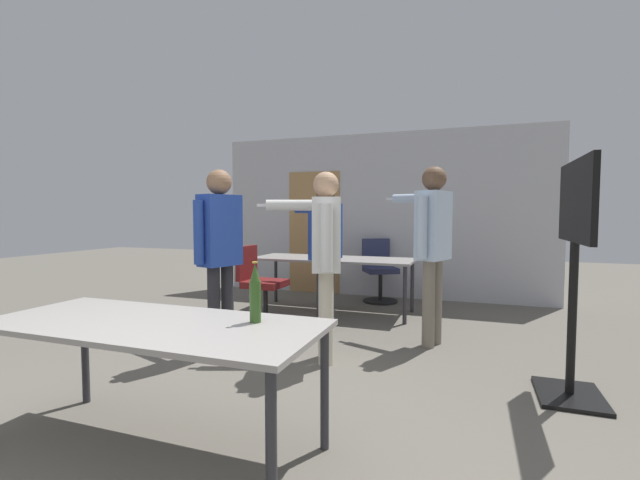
{
  "coord_description": "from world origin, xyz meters",
  "views": [
    {
      "loc": [
        1.43,
        -1.5,
        1.34
      ],
      "look_at": [
        0.11,
        2.21,
        1.1
      ],
      "focal_mm": 24.0,
      "sensor_mm": 36.0,
      "label": 1
    }
  ],
  "objects": [
    {
      "name": "office_chair_mid_tucked",
      "position": [
        0.1,
        4.94,
        0.45
      ],
      "size": [
        0.64,
        0.67,
        0.95
      ],
      "rotation": [
        0.0,
        0.0,
        3.64
      ],
      "color": "black",
      "rests_on": "ground_plane"
    },
    {
      "name": "person_center_tall",
      "position": [
        1.05,
        2.94,
        1.11
      ],
      "size": [
        0.74,
        0.77,
        1.81
      ],
      "rotation": [
        0.0,
        0.0,
        1.22
      ],
      "color": "slate",
      "rests_on": "ground_plane"
    },
    {
      "name": "conference_table_near",
      "position": [
        -0.24,
        0.4,
        0.68
      ],
      "size": [
        1.92,
        0.8,
        0.74
      ],
      "color": "gray",
      "rests_on": "ground_plane"
    },
    {
      "name": "person_far_watching",
      "position": [
        -0.18,
        3.17,
        1.02
      ],
      "size": [
        0.75,
        0.69,
        1.69
      ],
      "rotation": [
        0.0,
        0.0,
        1.43
      ],
      "color": "#28282D",
      "rests_on": "ground_plane"
    },
    {
      "name": "tv_screen",
      "position": [
        2.13,
        1.99,
        1.07
      ],
      "size": [
        0.44,
        1.01,
        1.72
      ],
      "rotation": [
        0.0,
        0.0,
        -1.57
      ],
      "color": "black",
      "rests_on": "ground_plane"
    },
    {
      "name": "office_chair_far_right",
      "position": [
        -1.04,
        3.2,
        0.44
      ],
      "size": [
        0.55,
        0.52,
        0.94
      ],
      "rotation": [
        0.0,
        0.0,
        4.69
      ],
      "color": "black",
      "rests_on": "ground_plane"
    },
    {
      "name": "conference_table_far",
      "position": [
        -0.35,
        4.02,
        0.68
      ],
      "size": [
        2.17,
        0.79,
        0.74
      ],
      "color": "gray",
      "rests_on": "ground_plane"
    },
    {
      "name": "person_near_casual",
      "position": [
        -0.83,
        1.98,
        1.08
      ],
      "size": [
        0.73,
        0.73,
        1.76
      ],
      "rotation": [
        0.0,
        0.0,
        1.25
      ],
      "color": "#28282D",
      "rests_on": "ground_plane"
    },
    {
      "name": "person_left_plaid",
      "position": [
        0.18,
        2.13,
        1.04
      ],
      "size": [
        0.91,
        0.61,
        1.72
      ],
      "rotation": [
        0.0,
        0.0,
        1.92
      ],
      "color": "beige",
      "rests_on": "ground_plane"
    },
    {
      "name": "back_wall",
      "position": [
        -0.03,
        5.35,
        1.31
      ],
      "size": [
        5.35,
        0.12,
        2.63
      ],
      "color": "#BCBCC1",
      "rests_on": "ground_plane"
    },
    {
      "name": "beer_bottle",
      "position": [
        0.31,
        0.58,
        0.9
      ],
      "size": [
        0.06,
        0.06,
        0.34
      ],
      "color": "#2D511E",
      "rests_on": "conference_table_near"
    }
  ]
}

